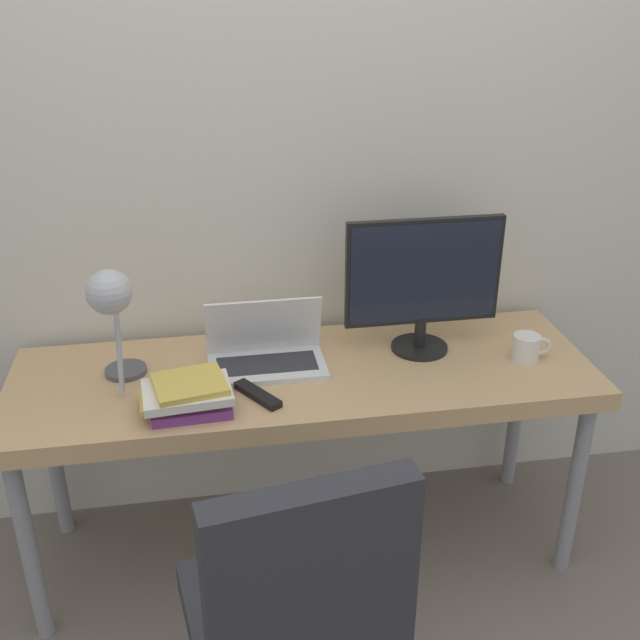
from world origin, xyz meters
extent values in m
plane|color=#70665B|center=(0.00, 0.00, 0.00)|extent=(12.00, 12.00, 0.00)
cube|color=beige|center=(0.00, 0.65, 1.30)|extent=(8.00, 0.05, 2.60)
cube|color=tan|center=(0.00, 0.29, 0.67)|extent=(1.78, 0.58, 0.06)
cylinder|color=gray|center=(-0.83, 0.06, 0.32)|extent=(0.05, 0.05, 0.64)
cylinder|color=gray|center=(0.83, 0.06, 0.32)|extent=(0.05, 0.05, 0.64)
cylinder|color=gray|center=(-0.83, 0.52, 0.32)|extent=(0.05, 0.05, 0.64)
cylinder|color=gray|center=(0.83, 0.52, 0.32)|extent=(0.05, 0.05, 0.64)
cube|color=silver|center=(-0.11, 0.32, 0.71)|extent=(0.36, 0.20, 0.02)
cube|color=#2D2D33|center=(-0.11, 0.32, 0.72)|extent=(0.30, 0.12, 0.00)
cube|color=silver|center=(-0.11, 0.39, 0.82)|extent=(0.36, 0.06, 0.19)
cube|color=silver|center=(-0.11, 0.38, 0.82)|extent=(0.32, 0.05, 0.17)
cylinder|color=black|center=(0.39, 0.37, 0.71)|extent=(0.18, 0.18, 0.01)
cylinder|color=black|center=(0.39, 0.37, 0.76)|extent=(0.04, 0.04, 0.10)
cube|color=black|center=(0.39, 0.37, 0.97)|extent=(0.49, 0.02, 0.34)
cube|color=black|center=(0.39, 0.36, 0.97)|extent=(0.47, 0.00, 0.32)
cylinder|color=#4C4C51|center=(-0.54, 0.36, 0.71)|extent=(0.12, 0.12, 0.02)
cylinder|color=#99999E|center=(-0.54, 0.29, 0.88)|extent=(0.02, 0.16, 0.32)
sphere|color=#B2B2B7|center=(-0.54, 0.22, 1.04)|extent=(0.12, 0.12, 0.12)
cube|color=#2D2D33|center=(-0.15, -0.43, 0.45)|extent=(0.51, 0.52, 0.09)
cube|color=#2D2D33|center=(-0.12, -0.62, 0.73)|extent=(0.43, 0.13, 0.48)
cube|color=#753384|center=(-0.35, 0.13, 0.72)|extent=(0.23, 0.19, 0.03)
cube|color=gold|center=(-0.36, 0.13, 0.74)|extent=(0.24, 0.14, 0.02)
cube|color=silver|center=(-0.35, 0.12, 0.76)|extent=(0.26, 0.19, 0.02)
cube|color=gold|center=(-0.34, 0.13, 0.78)|extent=(0.22, 0.20, 0.02)
cube|color=black|center=(-0.16, 0.15, 0.71)|extent=(0.13, 0.17, 0.02)
cylinder|color=silver|center=(0.69, 0.24, 0.75)|extent=(0.08, 0.08, 0.08)
torus|color=silver|center=(0.75, 0.24, 0.75)|extent=(0.06, 0.01, 0.06)
camera|label=1|loc=(-0.29, -1.69, 1.84)|focal=42.00mm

